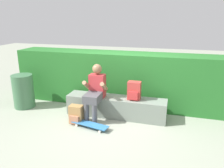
{
  "coord_description": "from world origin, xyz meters",
  "views": [
    {
      "loc": [
        1.19,
        -4.06,
        2.2
      ],
      "look_at": [
        -0.14,
        0.61,
        0.7
      ],
      "focal_mm": 35.48,
      "sensor_mm": 36.0,
      "label": 1
    }
  ],
  "objects_px": {
    "skateboard_near_person": "(90,124)",
    "person_skater": "(95,90)",
    "bench_main": "(116,107)",
    "backpack_on_bench": "(134,91)",
    "trash_bin": "(23,91)",
    "backpack_on_ground": "(76,115)"
  },
  "relations": [
    {
      "from": "person_skater",
      "to": "skateboard_near_person",
      "type": "xyz_separation_m",
      "value": [
        0.05,
        -0.48,
        -0.58
      ]
    },
    {
      "from": "backpack_on_ground",
      "to": "person_skater",
      "type": "bearing_deg",
      "value": 50.01
    },
    {
      "from": "person_skater",
      "to": "trash_bin",
      "type": "relative_size",
      "value": 1.45
    },
    {
      "from": "skateboard_near_person",
      "to": "trash_bin",
      "type": "relative_size",
      "value": 0.99
    },
    {
      "from": "person_skater",
      "to": "backpack_on_bench",
      "type": "xyz_separation_m",
      "value": [
        0.82,
        0.2,
        -0.0
      ]
    },
    {
      "from": "person_skater",
      "to": "skateboard_near_person",
      "type": "height_order",
      "value": "person_skater"
    },
    {
      "from": "bench_main",
      "to": "trash_bin",
      "type": "distance_m",
      "value": 2.36
    },
    {
      "from": "skateboard_near_person",
      "to": "trash_bin",
      "type": "height_order",
      "value": "trash_bin"
    },
    {
      "from": "backpack_on_ground",
      "to": "backpack_on_bench",
      "type": "bearing_deg",
      "value": 26.82
    },
    {
      "from": "skateboard_near_person",
      "to": "person_skater",
      "type": "bearing_deg",
      "value": 95.59
    },
    {
      "from": "person_skater",
      "to": "bench_main",
      "type": "bearing_deg",
      "value": 27.38
    },
    {
      "from": "bench_main",
      "to": "person_skater",
      "type": "relative_size",
      "value": 1.87
    },
    {
      "from": "bench_main",
      "to": "skateboard_near_person",
      "type": "bearing_deg",
      "value": -117.53
    },
    {
      "from": "trash_bin",
      "to": "backpack_on_ground",
      "type": "bearing_deg",
      "value": -16.13
    },
    {
      "from": "skateboard_near_person",
      "to": "backpack_on_bench",
      "type": "distance_m",
      "value": 1.18
    },
    {
      "from": "trash_bin",
      "to": "bench_main",
      "type": "bearing_deg",
      "value": 2.62
    },
    {
      "from": "backpack_on_bench",
      "to": "trash_bin",
      "type": "distance_m",
      "value": 2.78
    },
    {
      "from": "backpack_on_ground",
      "to": "trash_bin",
      "type": "distance_m",
      "value": 1.72
    },
    {
      "from": "person_skater",
      "to": "trash_bin",
      "type": "xyz_separation_m",
      "value": [
        -1.94,
        0.11,
        -0.24
      ]
    },
    {
      "from": "bench_main",
      "to": "person_skater",
      "type": "xyz_separation_m",
      "value": [
        -0.41,
        -0.21,
        0.42
      ]
    },
    {
      "from": "person_skater",
      "to": "backpack_on_ground",
      "type": "height_order",
      "value": "person_skater"
    },
    {
      "from": "bench_main",
      "to": "backpack_on_bench",
      "type": "bearing_deg",
      "value": -1.32
    }
  ]
}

